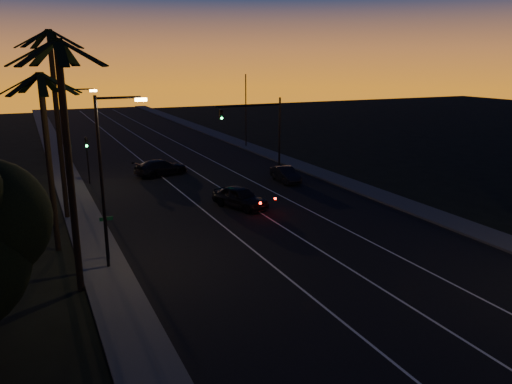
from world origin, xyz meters
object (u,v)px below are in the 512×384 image
signal_mast (259,121)px  cross_car (161,167)px  right_car (286,174)px  lead_car (240,197)px

signal_mast → cross_car: size_ratio=1.27×
signal_mast → right_car: 7.87m
lead_car → cross_car: size_ratio=0.97×
cross_car → right_car: bearing=-37.4°
right_car → cross_car: cross_car is taller
lead_car → cross_car: 13.31m
signal_mast → lead_car: bearing=-120.7°
lead_car → cross_car: (-2.57, 13.06, -0.03)m
signal_mast → right_car: (-0.49, -6.70, -4.10)m
lead_car → right_car: bearing=39.9°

